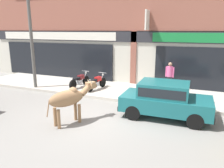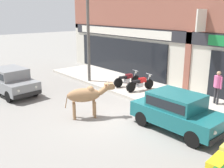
# 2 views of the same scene
# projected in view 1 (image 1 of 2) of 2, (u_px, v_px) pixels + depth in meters

# --- Properties ---
(ground_plane) EXTENTS (90.00, 90.00, 0.00)m
(ground_plane) POSITION_uv_depth(u_px,v_px,m) (92.00, 118.00, 8.88)
(ground_plane) COLOR gray
(sidewalk) EXTENTS (19.00, 3.43, 0.16)m
(sidewalk) POSITION_uv_depth(u_px,v_px,m) (124.00, 91.00, 12.37)
(sidewalk) COLOR #B7AFA3
(sidewalk) RESTS_ON ground
(shop_building) EXTENTS (23.00, 1.40, 10.20)m
(shop_building) POSITION_uv_depth(u_px,v_px,m) (136.00, 5.00, 12.97)
(shop_building) COLOR #8E5142
(shop_building) RESTS_ON ground
(cow) EXTENTS (1.23, 1.96, 1.61)m
(cow) POSITION_uv_depth(u_px,v_px,m) (69.00, 98.00, 8.10)
(cow) COLOR #936B47
(cow) RESTS_ON ground
(car_0) EXTENTS (3.65, 1.69, 1.46)m
(car_0) POSITION_uv_depth(u_px,v_px,m) (165.00, 98.00, 8.73)
(car_0) COLOR black
(car_0) RESTS_ON ground
(motorcycle_0) EXTENTS (0.54, 1.81, 0.88)m
(motorcycle_0) POSITION_uv_depth(u_px,v_px,m) (80.00, 81.00, 12.90)
(motorcycle_0) COLOR black
(motorcycle_0) RESTS_ON sidewalk
(motorcycle_1) EXTENTS (0.59, 1.80, 0.88)m
(motorcycle_1) POSITION_uv_depth(u_px,v_px,m) (97.00, 83.00, 12.42)
(motorcycle_1) COLOR black
(motorcycle_1) RESTS_ON sidewalk
(pedestrian) EXTENTS (0.48, 0.32, 1.60)m
(pedestrian) POSITION_uv_depth(u_px,v_px,m) (170.00, 74.00, 11.93)
(pedestrian) COLOR #2D2D33
(pedestrian) RESTS_ON sidewalk
(utility_pole) EXTENTS (0.18, 0.18, 5.87)m
(utility_pole) POSITION_uv_depth(u_px,v_px,m) (31.00, 37.00, 12.24)
(utility_pole) COLOR #595651
(utility_pole) RESTS_ON sidewalk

